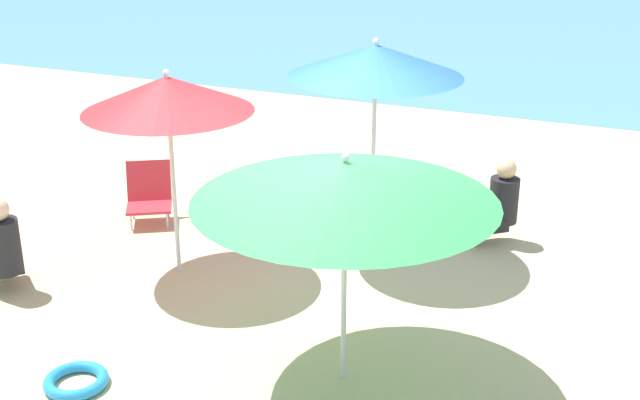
{
  "coord_description": "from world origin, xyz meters",
  "views": [
    {
      "loc": [
        2.56,
        -5.8,
        3.53
      ],
      "look_at": [
        -0.27,
        0.87,
        0.7
      ],
      "focal_mm": 47.11,
      "sensor_mm": 36.0,
      "label": 1
    }
  ],
  "objects": [
    {
      "name": "ground_plane",
      "position": [
        0.0,
        0.0,
        0.0
      ],
      "size": [
        40.0,
        40.0,
        0.0
      ],
      "primitive_type": "plane",
      "color": "#D3BC8C"
    },
    {
      "name": "sea_water",
      "position": [
        0.0,
        14.89,
        0.0
      ],
      "size": [
        40.0,
        16.0,
        0.01
      ],
      "primitive_type": "cube",
      "color": "#5693A3",
      "rests_on": "ground_plane"
    },
    {
      "name": "umbrella_green",
      "position": [
        0.62,
        -0.79,
        1.57
      ],
      "size": [
        2.14,
        2.14,
        1.77
      ],
      "color": "silver",
      "rests_on": "ground_plane"
    },
    {
      "name": "umbrella_blue",
      "position": [
        0.06,
        1.42,
        1.92
      ],
      "size": [
        1.64,
        1.64,
        2.14
      ],
      "color": "silver",
      "rests_on": "ground_plane"
    },
    {
      "name": "umbrella_red",
      "position": [
        -1.48,
        0.3,
        1.72
      ],
      "size": [
        1.53,
        1.53,
        1.94
      ],
      "color": "silver",
      "rests_on": "ground_plane"
    },
    {
      "name": "beach_chair_b",
      "position": [
        -2.43,
        1.26,
        0.31
      ],
      "size": [
        0.66,
        0.68,
        0.63
      ],
      "rotation": [
        0.0,
        0.0,
        -1.03
      ],
      "color": "red",
      "rests_on": "ground_plane"
    },
    {
      "name": "beach_chair_c",
      "position": [
        -1.11,
        2.09,
        0.28
      ],
      "size": [
        0.75,
        0.74,
        0.57
      ],
      "rotation": [
        0.0,
        0.0,
        -0.74
      ],
      "color": "white",
      "rests_on": "ground_plane"
    },
    {
      "name": "person_a",
      "position": [
        -2.68,
        -0.66,
        0.44
      ],
      "size": [
        0.53,
        0.5,
        0.91
      ],
      "rotation": [
        0.0,
        0.0,
        2.46
      ],
      "color": "black",
      "rests_on": "ground_plane"
    },
    {
      "name": "person_b",
      "position": [
        1.16,
        2.12,
        0.44
      ],
      "size": [
        0.51,
        0.5,
        0.89
      ],
      "rotation": [
        0.0,
        0.0,
        3.88
      ],
      "color": "black",
      "rests_on": "ground_plane"
    },
    {
      "name": "swim_ring",
      "position": [
        -1.15,
        -1.65,
        0.04
      ],
      "size": [
        0.48,
        0.48,
        0.09
      ],
      "primitive_type": "torus",
      "color": "#238CD8",
      "rests_on": "ground_plane"
    }
  ]
}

